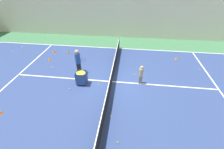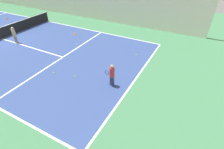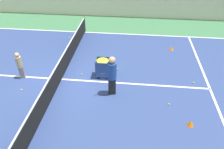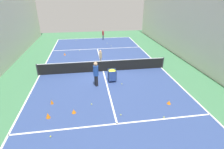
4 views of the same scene
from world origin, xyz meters
The scene contains 27 objects.
ground_plane centered at (0.00, 0.00, 0.00)m, with size 34.30×34.30×0.00m, color #3D754C.
court_playing_area centered at (0.00, 0.00, 0.00)m, with size 10.41×24.27×0.00m.
line_sideline_right centered at (5.21, 0.00, 0.01)m, with size 0.10×24.27×0.00m, color white.
line_service_near centered at (0.00, -6.67, 0.01)m, with size 10.41×0.10×0.00m, color white.
line_service_far centered at (0.00, 6.67, 0.01)m, with size 10.41×0.10×0.00m, color white.
line_centre_service centered at (0.00, 0.00, 0.01)m, with size 0.10×13.35×0.00m, color white.
hall_enclosure_right centered at (8.29, 0.00, 3.23)m, with size 0.15×30.60×6.46m.
tennis_net centered at (0.00, 0.00, 0.50)m, with size 10.71×0.10×0.96m.
coach_at_net centered at (0.76, 2.43, 1.04)m, with size 0.45×0.70×1.81m.
child_midcourt centered at (0.05, -1.83, 0.76)m, with size 0.31×0.31×1.32m.
ball_cart centered at (-0.46, 1.89, 0.65)m, with size 0.58×0.63×0.92m.
training_cone_1 centered at (3.56, 5.65, 0.16)m, with size 0.24×0.24×0.31m, color orange.
training_cone_2 centered at (3.65, -4.90, 0.12)m, with size 0.22×0.22×0.23m, color orange.
training_cone_3 centered at (3.56, 4.32, 0.14)m, with size 0.18×0.18×0.27m, color orange.
training_cone_4 centered at (2.22, 5.42, 0.12)m, with size 0.24×0.24×0.23m, color orange.
tennis_ball_0 centered at (-0.44, 0.84, 0.04)m, with size 0.07×0.07×0.07m, color yellow.
tennis_ball_4 centered at (5.42, -2.04, 0.04)m, with size 0.07×0.07×0.07m, color yellow.
tennis_ball_5 centered at (-0.32, 6.03, 0.04)m, with size 0.07×0.07×0.07m, color yellow.
tennis_ball_7 centered at (4.35, 9.28, 0.04)m, with size 0.07×0.07×0.07m, color yellow.
tennis_ball_8 centered at (-1.10, 2.52, 0.04)m, with size 0.07×0.07×0.07m, color yellow.
tennis_ball_9 centered at (2.12, -6.26, 0.04)m, with size 0.07×0.07×0.07m, color yellow.
tennis_ball_10 centered at (-2.89, -0.28, 0.04)m, with size 0.07×0.07×0.07m, color yellow.
tennis_ball_11 centered at (0.98, -1.48, 0.04)m, with size 0.07×0.07×0.07m, color yellow.
tennis_ball_12 centered at (1.21, 4.78, 0.04)m, with size 0.07×0.07×0.07m, color yellow.
tennis_ball_13 centered at (3.21, 7.10, 0.04)m, with size 0.07×0.07×0.07m, color yellow.
tennis_ball_14 centered at (3.35, 9.52, 0.04)m, with size 0.07×0.07×0.07m, color yellow.
tennis_ball_15 centered at (-4.23, -0.76, 0.04)m, with size 0.07×0.07×0.07m, color yellow.
Camera 1 is at (-7.82, -0.97, 6.06)m, focal length 24.00 mm.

